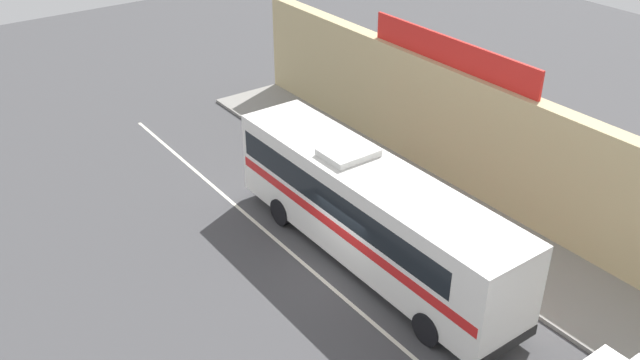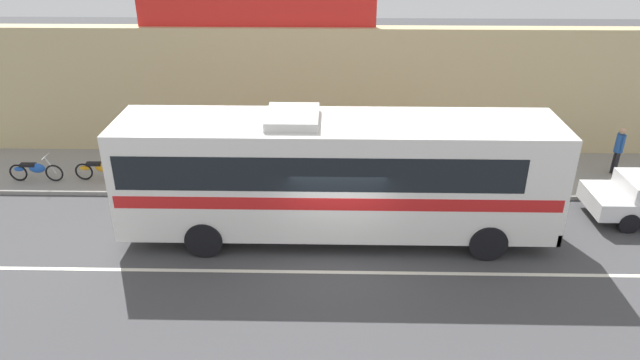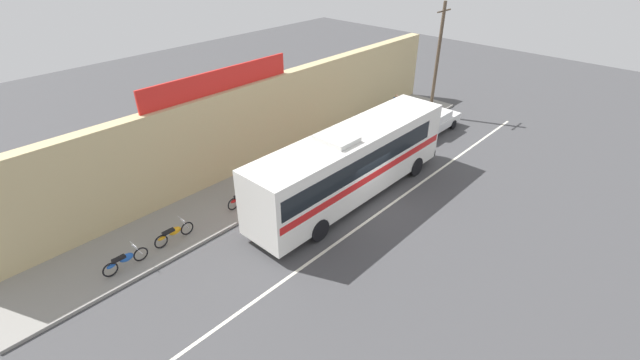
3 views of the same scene
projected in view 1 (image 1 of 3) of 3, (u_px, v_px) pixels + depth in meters
The scene contains 9 objects.
ground_plane at pixel (343, 272), 23.16m from camera, with size 70.00×70.00×0.00m, color #444447.
sidewalk_slab at pixel (452, 220), 25.77m from camera, with size 30.00×3.60×0.14m, color gray.
storefront_facade at pixel (499, 149), 25.70m from camera, with size 30.00×0.70×4.80m, color tan.
storefront_billboard at pixel (451, 52), 26.23m from camera, with size 8.49×0.12×1.10m, color red.
road_center_stripe at pixel (323, 280), 22.75m from camera, with size 30.00×0.14×0.01m, color silver.
intercity_bus at pixel (369, 208), 22.77m from camera, with size 12.13×2.65×3.78m.
motorcycle_blue at pixel (278, 119), 32.23m from camera, with size 1.87×0.56×0.94m.
motorcycle_black at pixel (308, 136), 30.74m from camera, with size 1.87×0.56×0.94m.
motorcycle_purple at pixel (363, 169), 28.12m from camera, with size 1.86×0.56×0.94m.
Camera 1 is at (14.47, -11.50, 14.30)m, focal length 38.69 mm.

